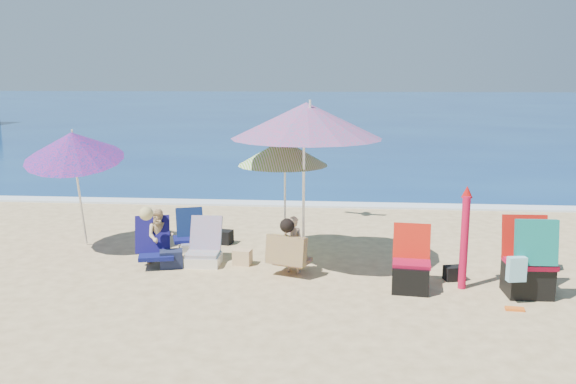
# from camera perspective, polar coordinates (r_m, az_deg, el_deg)

# --- Properties ---
(ground) EXTENTS (120.00, 120.00, 0.00)m
(ground) POSITION_cam_1_polar(r_m,az_deg,el_deg) (8.26, 1.50, -8.90)
(ground) COLOR #D8BC84
(ground) RESTS_ON ground
(sea) EXTENTS (120.00, 80.00, 0.12)m
(sea) POSITION_cam_1_polar(r_m,az_deg,el_deg) (52.82, 4.44, 8.03)
(sea) COLOR navy
(sea) RESTS_ON ground
(foam) EXTENTS (120.00, 0.50, 0.04)m
(foam) POSITION_cam_1_polar(r_m,az_deg,el_deg) (13.15, 2.83, -1.18)
(foam) COLOR white
(foam) RESTS_ON ground
(umbrella_turquoise) EXTENTS (2.68, 2.68, 2.47)m
(umbrella_turquoise) POSITION_cam_1_polar(r_m,az_deg,el_deg) (8.58, 1.75, 6.75)
(umbrella_turquoise) COLOR white
(umbrella_turquoise) RESTS_ON ground
(umbrella_striped) EXTENTS (1.72, 1.72, 1.86)m
(umbrella_striped) POSITION_cam_1_polar(r_m,az_deg,el_deg) (9.33, -0.48, 3.76)
(umbrella_striped) COLOR silver
(umbrella_striped) RESTS_ON ground
(umbrella_blue) EXTENTS (1.75, 1.80, 2.09)m
(umbrella_blue) POSITION_cam_1_polar(r_m,az_deg,el_deg) (10.03, -19.63, 4.13)
(umbrella_blue) COLOR silver
(umbrella_blue) RESTS_ON ground
(furled_umbrella) EXTENTS (0.16, 0.19, 1.39)m
(furled_umbrella) POSITION_cam_1_polar(r_m,az_deg,el_deg) (8.31, 16.34, -3.73)
(furled_umbrella) COLOR #BD0D33
(furled_umbrella) RESTS_ON ground
(chair_navy) EXTENTS (0.69, 0.71, 0.63)m
(chair_navy) POSITION_cam_1_polar(r_m,az_deg,el_deg) (10.04, -9.03, -4.36)
(chair_navy) COLOR #0D104C
(chair_navy) RESTS_ON ground
(chair_rainbow) EXTENTS (0.50, 0.62, 0.68)m
(chair_rainbow) POSITION_cam_1_polar(r_m,az_deg,el_deg) (9.23, -7.92, -5.62)
(chair_rainbow) COLOR #E77151
(chair_rainbow) RESTS_ON ground
(camp_chair_left) EXTENTS (0.54, 0.57, 0.86)m
(camp_chair_left) POSITION_cam_1_polar(r_m,az_deg,el_deg) (8.21, 11.50, -7.35)
(camp_chair_left) COLOR maroon
(camp_chair_left) RESTS_ON ground
(camp_chair_right) EXTENTS (0.68, 0.77, 1.06)m
(camp_chair_right) POSITION_cam_1_polar(r_m,az_deg,el_deg) (8.41, 21.72, -6.59)
(camp_chair_right) COLOR #BF0D32
(camp_chair_right) RESTS_ON ground
(person_center) EXTENTS (0.66, 0.67, 0.84)m
(person_center) POSITION_cam_1_polar(r_m,az_deg,el_deg) (8.62, 0.23, -5.16)
(person_center) COLOR tan
(person_center) RESTS_ON ground
(person_left) EXTENTS (0.69, 0.67, 0.93)m
(person_left) POSITION_cam_1_polar(r_m,az_deg,el_deg) (9.27, -12.16, -4.14)
(person_left) COLOR #D2B17E
(person_left) RESTS_ON ground
(bag_navy_a) EXTENTS (0.38, 0.32, 0.26)m
(bag_navy_a) POSITION_cam_1_polar(r_m,az_deg,el_deg) (9.16, -10.95, -6.22)
(bag_navy_a) COLOR #191E37
(bag_navy_a) RESTS_ON ground
(bag_black_a) EXTENTS (0.35, 0.29, 0.23)m
(bag_black_a) POSITION_cam_1_polar(r_m,az_deg,el_deg) (10.28, -6.16, -4.24)
(bag_black_a) COLOR black
(bag_black_a) RESTS_ON ground
(bag_tan) EXTENTS (0.29, 0.23, 0.23)m
(bag_tan) POSITION_cam_1_polar(r_m,az_deg,el_deg) (9.15, -4.32, -6.14)
(bag_tan) COLOR tan
(bag_tan) RESTS_ON ground
(bag_navy_b) EXTENTS (0.40, 0.34, 0.26)m
(bag_navy_b) POSITION_cam_1_polar(r_m,az_deg,el_deg) (9.73, 23.03, -5.88)
(bag_navy_b) COLOR #1A1E3B
(bag_navy_b) RESTS_ON ground
(bag_black_b) EXTENTS (0.29, 0.24, 0.20)m
(bag_black_b) POSITION_cam_1_polar(r_m,az_deg,el_deg) (8.78, 15.37, -7.40)
(bag_black_b) COLOR black
(bag_black_b) RESTS_ON ground
(orange_item) EXTENTS (0.23, 0.12, 0.03)m
(orange_item) POSITION_cam_1_polar(r_m,az_deg,el_deg) (7.97, 20.61, -10.29)
(orange_item) COLOR orange
(orange_item) RESTS_ON ground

